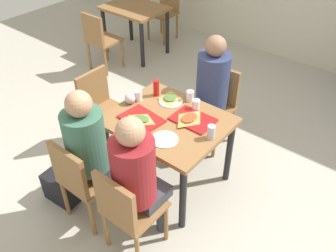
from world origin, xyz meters
name	(u,v)px	position (x,y,z in m)	size (l,w,h in m)	color
ground_plane	(168,179)	(0.00, 0.00, -0.01)	(10.00, 10.00, 0.02)	#B2AD9E
main_table	(168,129)	(0.00, 0.00, 0.63)	(1.01, 0.84, 0.73)	olive
chair_near_left	(81,178)	(-0.25, -0.80, 0.50)	(0.40, 0.40, 0.85)	olive
chair_near_right	(126,209)	(0.25, -0.80, 0.50)	(0.40, 0.40, 0.85)	olive
chair_far_side	(216,101)	(0.00, 0.80, 0.50)	(0.40, 0.40, 0.85)	olive
chair_left_end	(101,105)	(-0.89, 0.00, 0.50)	(0.40, 0.40, 0.85)	olive
person_in_red	(90,146)	(-0.25, -0.66, 0.75)	(0.32, 0.42, 1.26)	#383842
person_in_brown_jacket	(137,174)	(0.25, -0.66, 0.75)	(0.32, 0.42, 1.26)	#383842
person_far_side	(210,87)	(0.00, 0.66, 0.75)	(0.32, 0.42, 1.26)	#383842
tray_red_near	(142,119)	(-0.18, -0.15, 0.74)	(0.36, 0.26, 0.02)	red
tray_red_far	(193,119)	(0.18, 0.13, 0.74)	(0.36, 0.26, 0.02)	red
paper_plate_center	(171,101)	(-0.15, 0.23, 0.74)	(0.22, 0.22, 0.01)	white
paper_plate_near_edge	(165,139)	(0.15, -0.23, 0.74)	(0.22, 0.22, 0.01)	white
pizza_slice_a	(142,119)	(-0.16, -0.16, 0.76)	(0.22, 0.17, 0.02)	#C68C47
pizza_slice_b	(189,118)	(0.15, 0.10, 0.76)	(0.17, 0.23, 0.02)	#C68C47
pizza_slice_c	(170,98)	(-0.18, 0.26, 0.75)	(0.25, 0.26, 0.02)	tan
plastic_cup_a	(190,96)	(-0.03, 0.36, 0.78)	(0.07, 0.07, 0.10)	white
plastic_cup_b	(142,137)	(0.03, -0.36, 0.78)	(0.07, 0.07, 0.10)	white
plastic_cup_c	(138,96)	(-0.40, 0.06, 0.78)	(0.07, 0.07, 0.10)	white
plastic_cup_d	(196,105)	(0.10, 0.27, 0.78)	(0.07, 0.07, 0.10)	white
soda_can	(211,132)	(0.43, 0.02, 0.79)	(0.07, 0.07, 0.12)	#B7BCC6
condiment_bottle	(156,88)	(-0.33, 0.23, 0.81)	(0.06, 0.06, 0.16)	red
foil_bundle	(130,99)	(-0.43, -0.02, 0.78)	(0.10, 0.10, 0.10)	silver
handbag	(60,189)	(-0.60, -0.82, 0.14)	(0.32, 0.16, 0.28)	black
background_table	(135,15)	(-2.12, 1.85, 0.61)	(0.90, 0.70, 0.73)	olive
background_chair_near	(99,38)	(-2.12, 1.12, 0.50)	(0.40, 0.40, 0.85)	olive
background_chair_far	(166,9)	(-2.12, 2.59, 0.50)	(0.40, 0.40, 0.85)	olive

